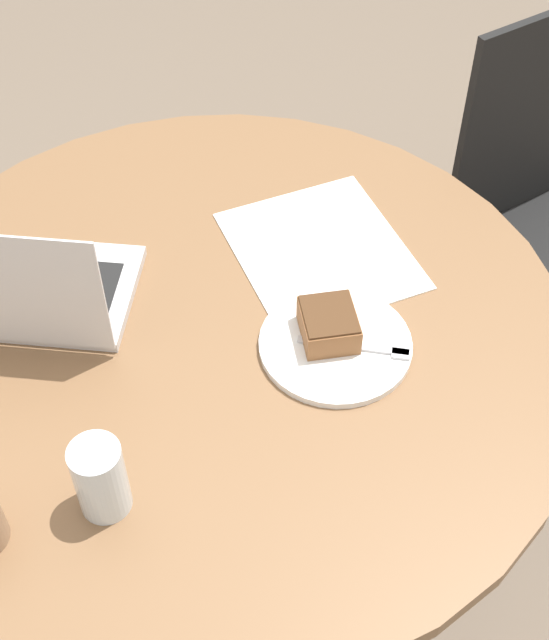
% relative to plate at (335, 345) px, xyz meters
% --- Properties ---
extents(ground_plane, '(12.00, 12.00, 0.00)m').
position_rel_plate_xyz_m(ground_plane, '(0.03, 0.19, -0.76)').
color(ground_plane, '#6B5B4C').
extents(dining_table, '(1.13, 1.13, 0.75)m').
position_rel_plate_xyz_m(dining_table, '(0.03, 0.19, -0.15)').
color(dining_table, brown).
rests_on(dining_table, ground_plane).
extents(paper_document, '(0.40, 0.38, 0.00)m').
position_rel_plate_xyz_m(paper_document, '(0.21, 0.02, -0.00)').
color(paper_document, white).
rests_on(paper_document, dining_table).
extents(plate, '(0.24, 0.24, 0.01)m').
position_rel_plate_xyz_m(plate, '(0.00, 0.00, 0.00)').
color(plate, white).
rests_on(plate, dining_table).
extents(cake_slice, '(0.11, 0.10, 0.05)m').
position_rel_plate_xyz_m(cake_slice, '(0.01, 0.01, 0.03)').
color(cake_slice, brown).
rests_on(cake_slice, plate).
extents(fork, '(0.04, 0.17, 0.00)m').
position_rel_plate_xyz_m(fork, '(-0.01, -0.05, 0.01)').
color(fork, silver).
rests_on(fork, plate).
extents(water_glass, '(0.07, 0.07, 0.12)m').
position_rel_plate_xyz_m(water_glass, '(-0.28, 0.31, 0.05)').
color(water_glass, silver).
rests_on(water_glass, dining_table).
extents(laptop, '(0.25, 0.31, 0.24)m').
position_rel_plate_xyz_m(laptop, '(0.06, 0.48, 0.04)').
color(laptop, silver).
rests_on(laptop, dining_table).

